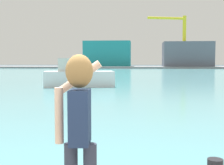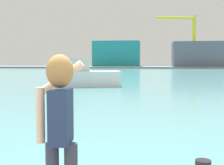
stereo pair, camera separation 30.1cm
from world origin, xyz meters
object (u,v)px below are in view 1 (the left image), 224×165
person_photographer (79,120)px  boat_moored (78,76)px  warehouse_right (187,54)px  warehouse_left (108,54)px  port_crane (179,35)px

person_photographer → boat_moored: (-4.51, 21.83, -0.66)m
warehouse_right → warehouse_left: bearing=173.4°
person_photographer → warehouse_right: size_ratio=0.12×
warehouse_left → port_crane: size_ratio=0.97×
boat_moored → warehouse_left: bearing=81.3°
boat_moored → warehouse_right: size_ratio=0.43×
person_photographer → port_crane: size_ratio=0.12×
person_photographer → warehouse_left: size_ratio=0.12×
person_photographer → warehouse_left: (-9.43, 91.68, 2.80)m
warehouse_right → port_crane: (-2.57, -2.07, 5.44)m
warehouse_left → port_crane: 22.38m
person_photographer → port_crane: (11.80, 86.83, 7.98)m
warehouse_left → port_crane: (21.23, -4.84, 5.18)m
boat_moored → port_crane: port_crane is taller
boat_moored → person_photographer: bearing=-91.0°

